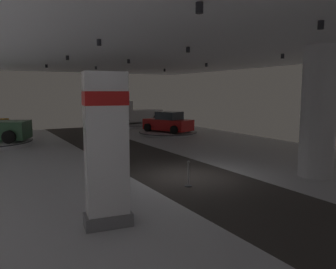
# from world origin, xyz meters

# --- Properties ---
(ground) EXTENTS (24.00, 44.00, 0.06)m
(ground) POSITION_xyz_m (0.00, 0.00, -0.02)
(ground) COLOR silver
(ceiling_with_spotlights) EXTENTS (24.00, 44.00, 0.39)m
(ceiling_with_spotlights) POSITION_xyz_m (0.00, 0.00, 5.55)
(ceiling_with_spotlights) COLOR silver
(column_right) EXTENTS (1.42, 1.42, 5.50)m
(column_right) POSITION_xyz_m (4.77, -2.65, 2.75)
(column_right) COLOR silver
(column_right) RESTS_ON ground
(brand_sign_pylon) EXTENTS (1.34, 0.80, 4.12)m
(brand_sign_pylon) POSITION_xyz_m (-4.80, -3.42, 2.13)
(brand_sign_pylon) COLOR slate
(brand_sign_pylon) RESTS_ON ground
(display_platform_deep_right) EXTENTS (5.92, 5.92, 0.36)m
(display_platform_deep_right) POSITION_xyz_m (6.65, 20.34, 0.20)
(display_platform_deep_right) COLOR #B7B7BC
(display_platform_deep_right) RESTS_ON ground
(pickup_truck_deep_right) EXTENTS (5.42, 2.91, 2.30)m
(pickup_truck_deep_right) POSITION_xyz_m (6.33, 20.32, 1.29)
(pickup_truck_deep_right) COLOR silver
(pickup_truck_deep_right) RESTS_ON display_platform_deep_right
(display_platform_far_right) EXTENTS (4.90, 4.90, 0.23)m
(display_platform_far_right) POSITION_xyz_m (6.25, 12.84, 0.13)
(display_platform_far_right) COLOR #B7B7BC
(display_platform_far_right) RESTS_ON ground
(display_car_far_right) EXTENTS (3.37, 4.57, 1.71)m
(display_car_far_right) POSITION_xyz_m (6.26, 12.81, 1.00)
(display_car_far_right) COLOR red
(display_car_far_right) RESTS_ON display_platform_far_right
(visitor_walking_near) EXTENTS (0.32, 0.32, 1.59)m
(visitor_walking_near) POSITION_xyz_m (0.68, 9.12, 0.91)
(visitor_walking_near) COLOR black
(visitor_walking_near) RESTS_ON ground
(stanchion_a) EXTENTS (0.28, 0.28, 1.01)m
(stanchion_a) POSITION_xyz_m (-0.84, -1.31, 0.37)
(stanchion_a) COLOR #333338
(stanchion_a) RESTS_ON ground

